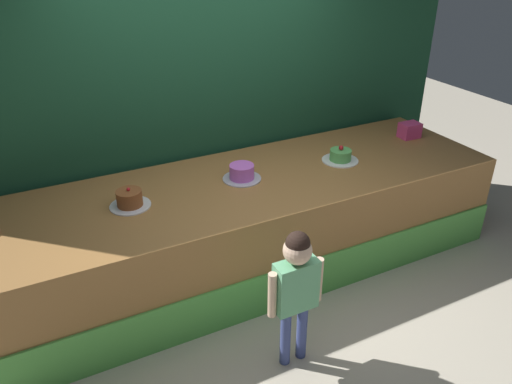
{
  "coord_description": "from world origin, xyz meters",
  "views": [
    {
      "loc": [
        -1.58,
        -2.66,
        2.67
      ],
      "look_at": [
        -0.03,
        0.38,
        0.86
      ],
      "focal_mm": 35.24,
      "sensor_mm": 36.0,
      "label": 1
    }
  ],
  "objects_px": {
    "child_figure": "(296,282)",
    "cake_left": "(130,199)",
    "cake_right": "(340,156)",
    "cake_center": "(242,173)",
    "pink_box": "(410,130)"
  },
  "relations": [
    {
      "from": "child_figure",
      "to": "cake_left",
      "type": "height_order",
      "value": "child_figure"
    },
    {
      "from": "cake_left",
      "to": "cake_right",
      "type": "distance_m",
      "value": 1.87
    },
    {
      "from": "pink_box",
      "to": "cake_left",
      "type": "distance_m",
      "value": 2.81
    },
    {
      "from": "child_figure",
      "to": "pink_box",
      "type": "distance_m",
      "value": 2.43
    },
    {
      "from": "child_figure",
      "to": "cake_center",
      "type": "relative_size",
      "value": 3.28
    },
    {
      "from": "child_figure",
      "to": "cake_center",
      "type": "xyz_separation_m",
      "value": [
        0.19,
        1.19,
        0.22
      ]
    },
    {
      "from": "pink_box",
      "to": "cake_right",
      "type": "height_order",
      "value": "pink_box"
    },
    {
      "from": "cake_center",
      "to": "cake_left",
      "type": "bearing_deg",
      "value": -178.27
    },
    {
      "from": "cake_right",
      "to": "pink_box",
      "type": "bearing_deg",
      "value": 9.44
    },
    {
      "from": "pink_box",
      "to": "cake_center",
      "type": "relative_size",
      "value": 0.6
    },
    {
      "from": "child_figure",
      "to": "cake_center",
      "type": "height_order",
      "value": "child_figure"
    },
    {
      "from": "cake_left",
      "to": "cake_right",
      "type": "height_order",
      "value": "cake_left"
    },
    {
      "from": "child_figure",
      "to": "cake_right",
      "type": "distance_m",
      "value": 1.6
    },
    {
      "from": "cake_left",
      "to": "cake_center",
      "type": "bearing_deg",
      "value": 1.73
    },
    {
      "from": "child_figure",
      "to": "cake_left",
      "type": "relative_size",
      "value": 3.41
    }
  ]
}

